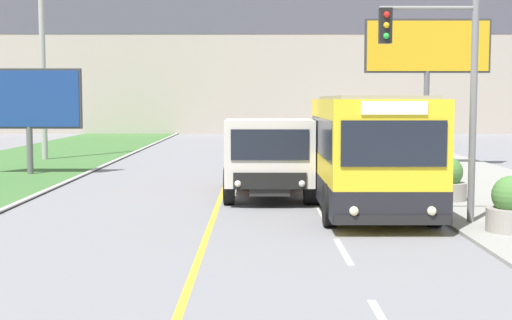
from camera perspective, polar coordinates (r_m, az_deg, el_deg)
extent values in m
cube|color=silver|center=(14.02, 6.85, -7.22)|extent=(0.12, 2.40, 0.01)
cube|color=silver|center=(18.52, 5.13, -4.24)|extent=(0.12, 2.40, 0.01)
cube|color=silver|center=(23.05, 4.08, -2.43)|extent=(0.12, 2.40, 0.01)
cube|color=silver|center=(27.61, 3.38, -1.22)|extent=(0.12, 2.40, 0.01)
cube|color=yellow|center=(18.14, 9.07, 0.62)|extent=(2.54, 5.81, 2.66)
cube|color=black|center=(18.24, 9.03, -2.45)|extent=(2.56, 5.83, 0.70)
cube|color=black|center=(18.12, 9.09, 1.88)|extent=(2.56, 5.35, 0.93)
cube|color=gray|center=(18.09, 9.13, 4.95)|extent=(2.16, 5.23, 0.08)
cube|color=black|center=(15.24, 10.84, 1.30)|extent=(2.23, 0.04, 0.98)
cube|color=black|center=(15.42, 10.75, -4.76)|extent=(2.49, 0.06, 0.20)
sphere|color=#F4EAB2|center=(15.24, 7.72, -4.06)|extent=(0.20, 0.20, 0.20)
sphere|color=#F4EAB2|center=(15.55, 13.76, -3.98)|extent=(0.20, 0.20, 0.20)
cube|color=white|center=(15.22, 10.89, 4.12)|extent=(1.40, 0.04, 0.28)
cylinder|color=black|center=(16.50, 5.78, -3.62)|extent=(0.28, 1.00, 1.00)
cylinder|color=black|center=(16.92, 13.94, -3.53)|extent=(0.28, 1.00, 1.00)
cylinder|color=black|center=(19.94, 4.75, -2.14)|extent=(0.28, 1.00, 1.00)
cylinder|color=black|center=(20.29, 11.55, -2.11)|extent=(0.28, 1.00, 1.00)
cube|color=black|center=(22.06, 0.83, -1.59)|extent=(1.10, 6.13, 0.20)
cube|color=beige|center=(20.03, 0.93, 0.65)|extent=(2.44, 2.25, 1.82)
cube|color=black|center=(18.87, 1.00, 1.22)|extent=(2.08, 0.04, 0.82)
cube|color=black|center=(18.95, 0.99, -1.69)|extent=(1.95, 0.06, 0.44)
sphere|color=silver|center=(18.95, -1.59, -1.90)|extent=(0.18, 0.18, 0.18)
sphere|color=silver|center=(18.98, 3.57, -1.90)|extent=(0.18, 0.18, 0.18)
cube|color=orange|center=(23.28, 0.78, -0.86)|extent=(2.32, 3.63, 0.12)
cube|color=orange|center=(23.25, -1.93, 0.42)|extent=(0.12, 3.63, 1.16)
cube|color=orange|center=(23.28, 3.49, 0.42)|extent=(0.12, 3.63, 1.16)
cube|color=orange|center=(21.49, 0.86, 0.05)|extent=(2.32, 0.12, 1.16)
cube|color=orange|center=(24.99, 0.72, 0.73)|extent=(2.32, 0.12, 1.16)
cube|color=orange|center=(21.44, 0.86, 1.91)|extent=(2.32, 0.12, 0.24)
cylinder|color=black|center=(19.91, -2.30, -2.08)|extent=(0.30, 1.04, 1.04)
cylinder|color=black|center=(19.95, 4.17, -2.08)|extent=(0.30, 1.04, 1.04)
cylinder|color=black|center=(23.48, -1.96, -1.02)|extent=(0.30, 1.04, 1.04)
cylinder|color=black|center=(23.52, 3.51, -1.02)|extent=(0.30, 1.04, 1.04)
cylinder|color=#9E9E99|center=(36.02, -16.86, 8.92)|extent=(0.28, 0.28, 11.20)
cylinder|color=slate|center=(17.23, 16.86, 3.91)|extent=(0.16, 0.16, 5.41)
cylinder|color=slate|center=(17.06, 13.45, 11.73)|extent=(2.20, 0.10, 0.10)
cube|color=black|center=(16.82, 10.18, 10.52)|extent=(0.28, 0.24, 0.80)
sphere|color=red|center=(16.72, 10.28, 11.38)|extent=(0.14, 0.14, 0.14)
sphere|color=orange|center=(16.70, 10.26, 10.56)|extent=(0.14, 0.14, 0.14)
sphere|color=green|center=(16.67, 10.25, 9.74)|extent=(0.14, 0.14, 0.14)
cylinder|color=#59595B|center=(31.50, 13.32, 3.17)|extent=(0.24, 0.24, 4.13)
cube|color=#333333|center=(31.57, 13.43, 8.85)|extent=(5.35, 0.20, 2.28)
cube|color=gold|center=(31.46, 13.48, 8.87)|extent=(5.19, 0.02, 2.12)
cylinder|color=#59595B|center=(29.09, -17.76, 0.71)|extent=(0.24, 0.24, 1.87)
cube|color=#333333|center=(29.02, -17.87, 4.69)|extent=(4.12, 0.20, 2.33)
cube|color=navy|center=(28.91, -17.94, 4.69)|extent=(3.96, 0.02, 2.17)
cylinder|color=gray|center=(16.40, 19.58, -4.53)|extent=(1.05, 1.05, 0.51)
sphere|color=#477A38|center=(16.32, 19.63, -2.65)|extent=(0.84, 0.84, 0.84)
cylinder|color=gray|center=(20.96, 14.90, -2.42)|extent=(1.09, 1.09, 0.50)
sphere|color=#477A38|center=(20.90, 14.94, -0.93)|extent=(0.87, 0.87, 0.87)
cylinder|color=gray|center=(25.67, 12.34, -1.10)|extent=(1.03, 1.03, 0.45)
sphere|color=#477A38|center=(25.62, 12.36, 0.03)|extent=(0.83, 0.83, 0.83)
cylinder|color=gray|center=(30.36, 10.02, -0.12)|extent=(1.03, 1.03, 0.49)
sphere|color=#477A38|center=(30.32, 10.04, 0.86)|extent=(0.82, 0.82, 0.82)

